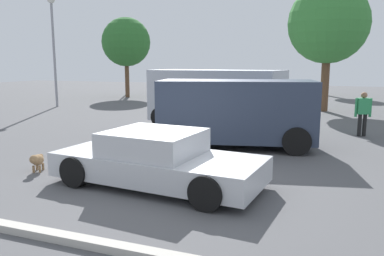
{
  "coord_description": "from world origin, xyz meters",
  "views": [
    {
      "loc": [
        3.26,
        -7.09,
        2.52
      ],
      "look_at": [
        -0.13,
        1.88,
        0.9
      ],
      "focal_mm": 35.71,
      "sensor_mm": 36.0,
      "label": 1
    }
  ],
  "objects_px": {
    "sedan_foreground": "(157,160)",
    "pedestrian": "(363,110)",
    "van_white": "(216,97)",
    "suv_dark": "(236,111)",
    "light_post_near": "(126,48)",
    "light_post_mid": "(53,32)",
    "dog": "(37,160)"
  },
  "relations": [
    {
      "from": "pedestrian",
      "to": "light_post_near",
      "type": "xyz_separation_m",
      "value": [
        -17.6,
        14.07,
        2.88
      ]
    },
    {
      "from": "sedan_foreground",
      "to": "van_white",
      "type": "relative_size",
      "value": 0.82
    },
    {
      "from": "light_post_near",
      "to": "light_post_mid",
      "type": "bearing_deg",
      "value": -83.58
    },
    {
      "from": "dog",
      "to": "van_white",
      "type": "xyz_separation_m",
      "value": [
        2.0,
        7.69,
        0.94
      ]
    },
    {
      "from": "van_white",
      "to": "light_post_mid",
      "type": "bearing_deg",
      "value": 170.05
    },
    {
      "from": "dog",
      "to": "suv_dark",
      "type": "height_order",
      "value": "suv_dark"
    },
    {
      "from": "suv_dark",
      "to": "pedestrian",
      "type": "relative_size",
      "value": 3.15
    },
    {
      "from": "dog",
      "to": "pedestrian",
      "type": "bearing_deg",
      "value": 111.95
    },
    {
      "from": "van_white",
      "to": "light_post_near",
      "type": "bearing_deg",
      "value": 140.2
    },
    {
      "from": "van_white",
      "to": "suv_dark",
      "type": "height_order",
      "value": "van_white"
    },
    {
      "from": "sedan_foreground",
      "to": "light_post_near",
      "type": "distance_m",
      "value": 25.53
    },
    {
      "from": "van_white",
      "to": "light_post_mid",
      "type": "height_order",
      "value": "light_post_mid"
    },
    {
      "from": "light_post_near",
      "to": "pedestrian",
      "type": "bearing_deg",
      "value": -38.64
    },
    {
      "from": "sedan_foreground",
      "to": "suv_dark",
      "type": "relative_size",
      "value": 0.92
    },
    {
      "from": "van_white",
      "to": "dog",
      "type": "bearing_deg",
      "value": -95.5
    },
    {
      "from": "van_white",
      "to": "light_post_mid",
      "type": "distance_m",
      "value": 12.1
    },
    {
      "from": "suv_dark",
      "to": "pedestrian",
      "type": "distance_m",
      "value": 4.95
    },
    {
      "from": "sedan_foreground",
      "to": "suv_dark",
      "type": "xyz_separation_m",
      "value": [
        0.62,
        4.22,
        0.57
      ]
    },
    {
      "from": "van_white",
      "to": "pedestrian",
      "type": "xyz_separation_m",
      "value": [
        5.4,
        -0.07,
        -0.31
      ]
    },
    {
      "from": "sedan_foreground",
      "to": "suv_dark",
      "type": "height_order",
      "value": "suv_dark"
    },
    {
      "from": "suv_dark",
      "to": "light_post_mid",
      "type": "xyz_separation_m",
      "value": [
        -12.75,
        7.17,
        3.22
      ]
    },
    {
      "from": "sedan_foreground",
      "to": "light_post_mid",
      "type": "bearing_deg",
      "value": 142.24
    },
    {
      "from": "light_post_near",
      "to": "light_post_mid",
      "type": "relative_size",
      "value": 0.86
    },
    {
      "from": "light_post_mid",
      "to": "sedan_foreground",
      "type": "bearing_deg",
      "value": -43.22
    },
    {
      "from": "suv_dark",
      "to": "light_post_near",
      "type": "bearing_deg",
      "value": 115.91
    },
    {
      "from": "sedan_foreground",
      "to": "suv_dark",
      "type": "distance_m",
      "value": 4.31
    },
    {
      "from": "sedan_foreground",
      "to": "pedestrian",
      "type": "bearing_deg",
      "value": 65.42
    },
    {
      "from": "sedan_foreground",
      "to": "light_post_near",
      "type": "height_order",
      "value": "light_post_near"
    },
    {
      "from": "pedestrian",
      "to": "light_post_near",
      "type": "relative_size",
      "value": 0.28
    },
    {
      "from": "dog",
      "to": "van_white",
      "type": "height_order",
      "value": "van_white"
    },
    {
      "from": "light_post_near",
      "to": "suv_dark",
      "type": "bearing_deg",
      "value": -51.31
    },
    {
      "from": "sedan_foreground",
      "to": "pedestrian",
      "type": "height_order",
      "value": "pedestrian"
    }
  ]
}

